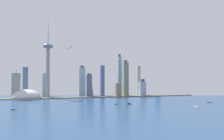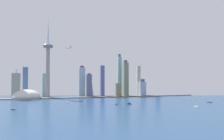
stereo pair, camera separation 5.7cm
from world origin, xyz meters
TOP-DOWN VIEW (x-y plane):
  - ground_plane at (0.00, 0.00)m, footprint 6000.00×6000.00m
  - waterfront_pier at (0.00, 451.03)m, footprint 763.27×40.77m
  - observation_tower at (-191.89, 471.10)m, footprint 36.22×36.22m
  - stadium_dome at (-262.76, 447.87)m, footprint 96.43×96.43m
  - skyscraper_0 at (-271.20, 547.93)m, footprint 19.18×12.35m
  - skyscraper_1 at (286.17, 551.25)m, footprint 20.84×26.22m
  - skyscraper_2 at (68.66, 448.33)m, footprint 21.40×12.31m
  - skyscraper_3 at (-8.77, 562.15)m, footprint 12.93×19.71m
  - skyscraper_4 at (90.73, 500.76)m, footprint 14.33×15.41m
  - skyscraper_5 at (200.56, 543.83)m, footprint 19.41×23.23m
  - skyscraper_6 at (11.74, 472.71)m, footprint 14.25×14.73m
  - skyscraper_7 at (-61.74, 505.55)m, footprint 23.64×13.67m
  - skyscraper_8 at (-38.26, 480.72)m, footprint 18.14×17.14m
  - skyscraper_9 at (-195.21, 546.27)m, footprint 27.30×27.90m
  - skyscraper_10 at (170.58, 452.83)m, footprint 24.62×19.75m
  - skyscraper_11 at (102.44, 462.54)m, footprint 19.12×24.59m
  - skyscraper_12 at (169.62, 495.79)m, footprint 13.86×26.72m
  - skyscraper_13 at (-296.66, 451.31)m, footprint 27.44×17.93m
  - boat_0 at (147.56, 81.18)m, footprint 7.75×14.96m
  - boat_1 at (253.55, 163.72)m, footprint 11.32×16.35m
  - boat_2 at (260.38, 263.52)m, footprint 5.86×8.96m
  - boat_3 at (-21.95, 196.25)m, footprint 10.67×10.72m
  - boat_4 at (10.34, 185.73)m, footprint 12.65×6.77m
  - boat_5 at (-279.84, 155.97)m, footprint 9.47×5.95m
  - boat_6 at (-96.93, 271.29)m, footprint 7.60×6.46m
  - boat_7 at (-146.00, 272.83)m, footprint 10.39×12.49m
  - airplane at (-124.86, 411.68)m, footprint 28.49×31.62m

SIDE VIEW (x-z plane):
  - ground_plane at x=0.00m, z-range 0.00..0.00m
  - boat_3 at x=-21.95m, z-range -2.66..5.03m
  - boat_5 at x=-279.84m, z-range -0.46..2.93m
  - boat_0 at x=147.56m, z-range -3.66..6.24m
  - boat_2 at x=260.38m, z-range -2.95..5.56m
  - boat_1 at x=253.55m, z-range -3.54..6.18m
  - waterfront_pier at x=0.00m, z-range 0.00..2.66m
  - boat_6 at x=-96.93m, z-range -3.77..6.47m
  - boat_7 at x=-146.00m, z-range -0.50..3.31m
  - boat_4 at x=10.34m, z-range -0.62..4.00m
  - stadium_dome at x=-262.76m, z-range -16.23..31.69m
  - skyscraper_5 at x=200.56m, z-range -8.83..53.49m
  - skyscraper_2 at x=68.66m, z-range -11.82..64.28m
  - skyscraper_10 at x=170.58m, z-range -3.26..64.48m
  - skyscraper_8 at x=-38.26m, z-range -1.44..88.21m
  - skyscraper_13 at x=-296.66m, z-range -6.48..94.74m
  - skyscraper_9 at x=-195.21m, z-range -8.55..98.67m
  - skyscraper_1 at x=286.17m, z-range 0.00..104.99m
  - skyscraper_0 at x=-271.20m, z-range 0.00..113.72m
  - skyscraper_7 at x=-61.74m, z-range -2.22..117.47m
  - skyscraper_6 at x=11.74m, z-range 0.00..120.02m
  - skyscraper_12 at x=169.62m, z-range 0.00..121.82m
  - skyscraper_3 at x=-8.77m, z-range -2.36..133.58m
  - skyscraper_11 at x=102.44m, z-range -3.21..138.40m
  - skyscraper_4 at x=90.73m, z-range -3.50..165.79m
  - observation_tower at x=-191.89m, z-range -7.27..288.91m
  - airplane at x=-124.86m, z-range 171.80..179.96m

